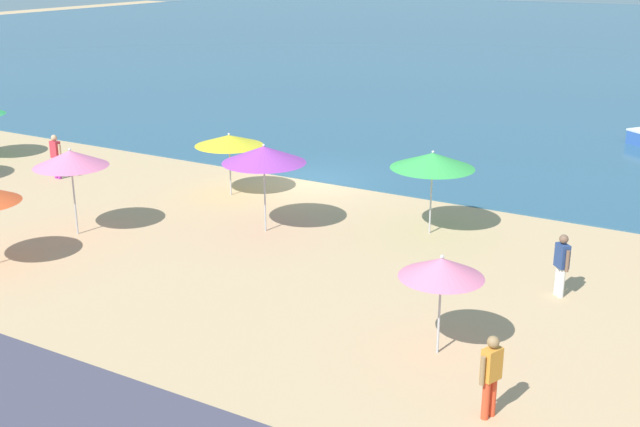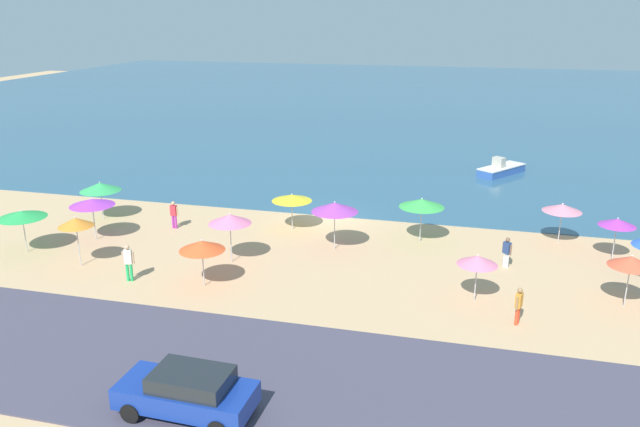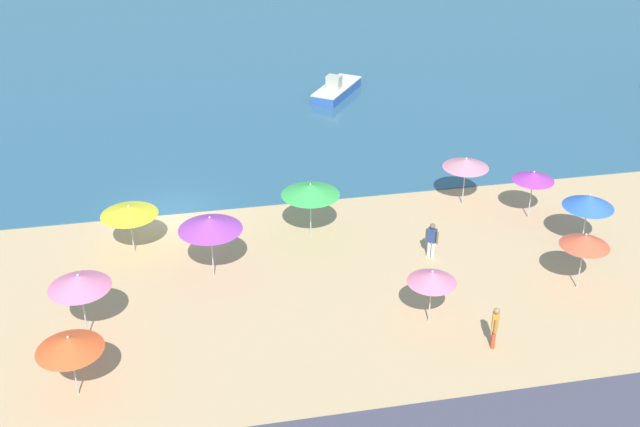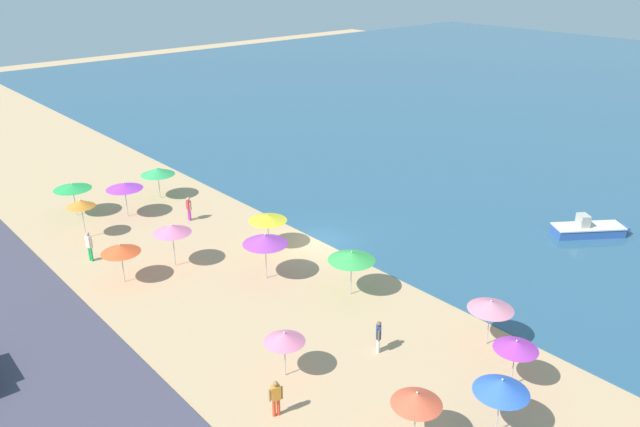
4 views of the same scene
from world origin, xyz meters
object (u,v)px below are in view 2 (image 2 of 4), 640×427
(beach_umbrella_10, at_px, (76,222))
(beach_umbrella_3, at_px, (202,246))
(bather_1, at_px, (128,261))
(beach_umbrella_0, at_px, (477,260))
(bather_0, at_px, (519,304))
(beach_umbrella_2, at_px, (100,187))
(beach_umbrella_8, at_px, (562,208))
(parked_car_1, at_px, (188,391))
(skiff_nearshore, at_px, (502,169))
(beach_umbrella_4, at_px, (335,207))
(beach_umbrella_5, at_px, (230,219))
(bather_2, at_px, (507,251))
(beach_umbrella_11, at_px, (617,222))
(beach_umbrella_6, at_px, (292,198))
(beach_umbrella_12, at_px, (422,203))
(beach_umbrella_9, at_px, (92,202))
(bather_3, at_px, (174,213))
(beach_umbrella_1, at_px, (22,214))
(beach_umbrella_7, at_px, (631,261))

(beach_umbrella_10, bearing_deg, beach_umbrella_3, -5.68)
(bather_1, bearing_deg, beach_umbrella_0, 6.85)
(bather_0, bearing_deg, beach_umbrella_2, 162.05)
(beach_umbrella_2, height_order, beach_umbrella_8, beach_umbrella_2)
(parked_car_1, xyz_separation_m, skiff_nearshore, (10.19, 33.84, -0.43))
(beach_umbrella_3, height_order, beach_umbrella_4, beach_umbrella_4)
(beach_umbrella_5, xyz_separation_m, beach_umbrella_8, (16.37, 6.88, -0.25))
(bather_0, xyz_separation_m, bather_2, (-0.29, 6.00, -0.02))
(beach_umbrella_10, bearing_deg, beach_umbrella_2, 114.33)
(beach_umbrella_2, bearing_deg, beach_umbrella_10, -65.67)
(beach_umbrella_2, height_order, parked_car_1, beach_umbrella_2)
(beach_umbrella_0, relative_size, beach_umbrella_2, 0.90)
(beach_umbrella_2, height_order, beach_umbrella_11, beach_umbrella_2)
(beach_umbrella_5, distance_m, beach_umbrella_6, 5.74)
(beach_umbrella_4, bearing_deg, beach_umbrella_12, 27.95)
(beach_umbrella_9, distance_m, beach_umbrella_11, 27.67)
(beach_umbrella_0, xyz_separation_m, skiff_nearshore, (1.60, 23.20, -1.48))
(beach_umbrella_4, xyz_separation_m, beach_umbrella_12, (4.32, 2.29, -0.13))
(beach_umbrella_2, relative_size, bather_3, 1.49)
(beach_umbrella_0, distance_m, beach_umbrella_12, 7.49)
(beach_umbrella_11, xyz_separation_m, parked_car_1, (-15.35, -17.23, -1.16))
(beach_umbrella_6, xyz_separation_m, skiff_nearshore, (12.10, 16.19, -1.49))
(beach_umbrella_3, relative_size, beach_umbrella_9, 0.95)
(beach_umbrella_8, bearing_deg, beach_umbrella_1, -163.20)
(beach_umbrella_6, bearing_deg, beach_umbrella_4, -38.59)
(beach_umbrella_2, bearing_deg, beach_umbrella_9, -63.56)
(beach_umbrella_1, bearing_deg, bather_2, 9.48)
(beach_umbrella_8, distance_m, bather_3, 21.79)
(beach_umbrella_5, relative_size, bather_1, 1.43)
(beach_umbrella_8, bearing_deg, parked_car_1, -124.15)
(beach_umbrella_3, bearing_deg, bather_1, -174.39)
(bather_1, bearing_deg, bather_0, 0.30)
(beach_umbrella_7, height_order, parked_car_1, beach_umbrella_7)
(beach_umbrella_6, height_order, beach_umbrella_8, beach_umbrella_8)
(beach_umbrella_7, height_order, beach_umbrella_9, beach_umbrella_9)
(beach_umbrella_1, bearing_deg, beach_umbrella_2, 82.13)
(beach_umbrella_6, height_order, bather_0, beach_umbrella_6)
(beach_umbrella_5, height_order, beach_umbrella_9, beach_umbrella_5)
(beach_umbrella_4, xyz_separation_m, beach_umbrella_11, (14.15, 2.05, -0.32))
(beach_umbrella_1, distance_m, beach_umbrella_7, 29.39)
(beach_umbrella_10, distance_m, skiff_nearshore, 31.85)
(beach_umbrella_5, relative_size, beach_umbrella_11, 1.14)
(beach_umbrella_1, distance_m, beach_umbrella_5, 11.13)
(beach_umbrella_0, bearing_deg, skiff_nearshore, 86.05)
(beach_umbrella_4, distance_m, beach_umbrella_11, 14.30)
(beach_umbrella_6, relative_size, skiff_nearshore, 0.51)
(beach_umbrella_12, xyz_separation_m, bather_1, (-12.75, -8.73, -1.20))
(beach_umbrella_0, distance_m, bather_2, 4.55)
(bather_0, bearing_deg, beach_umbrella_9, 168.68)
(beach_umbrella_10, height_order, bather_0, beach_umbrella_10)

